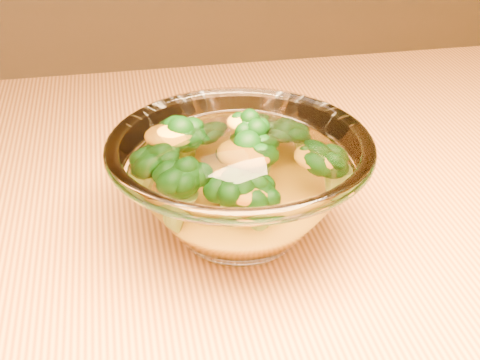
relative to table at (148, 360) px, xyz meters
name	(u,v)px	position (x,y,z in m)	size (l,w,h in m)	color
table	(148,360)	(0.00, 0.00, 0.00)	(1.20, 0.80, 0.75)	#BD7A38
glass_bowl	(240,185)	(0.08, 0.03, 0.15)	(0.20, 0.20, 0.09)	white
cheese_sauce	(240,205)	(0.08, 0.03, 0.13)	(0.10, 0.10, 0.03)	orange
broccoli_heap	(230,165)	(0.08, 0.04, 0.16)	(0.16, 0.12, 0.07)	black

